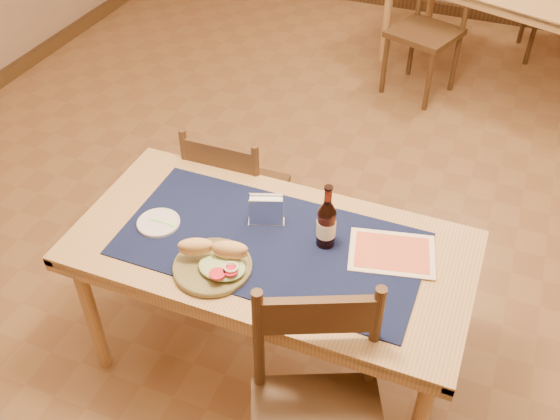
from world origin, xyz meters
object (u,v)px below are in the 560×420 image
at_px(sandwich_plate, 215,262).
at_px(chair_main_far, 235,194).
at_px(napkin_holder, 266,211).
at_px(main_table, 271,259).
at_px(beer_bottle, 326,223).
at_px(chair_main_near, 318,419).

bearing_deg(sandwich_plate, chair_main_far, 110.20).
bearing_deg(chair_main_far, napkin_holder, -50.55).
xyz_separation_m(main_table, beer_bottle, (0.20, 0.08, 0.19)).
bearing_deg(main_table, chair_main_near, -53.48).
height_order(chair_main_near, sandwich_plate, chair_main_near).
bearing_deg(chair_main_far, chair_main_near, -52.84).
bearing_deg(main_table, sandwich_plate, -125.01).
relative_size(sandwich_plate, napkin_holder, 1.91).
distance_m(main_table, napkin_holder, 0.20).
xyz_separation_m(chair_main_far, chair_main_near, (0.81, -1.07, 0.05)).
bearing_deg(sandwich_plate, napkin_holder, 75.84).
distance_m(chair_main_far, sandwich_plate, 0.86).
relative_size(main_table, beer_bottle, 5.57).
height_order(sandwich_plate, napkin_holder, napkin_holder).
bearing_deg(napkin_holder, main_table, -59.56).
height_order(chair_main_far, chair_main_near, chair_main_near).
bearing_deg(beer_bottle, sandwich_plate, -140.46).
distance_m(main_table, chair_main_near, 0.67).
distance_m(main_table, chair_main_far, 0.71).
distance_m(main_table, beer_bottle, 0.29).
bearing_deg(chair_main_far, sandwich_plate, -69.80).
relative_size(chair_main_far, napkin_holder, 5.71).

